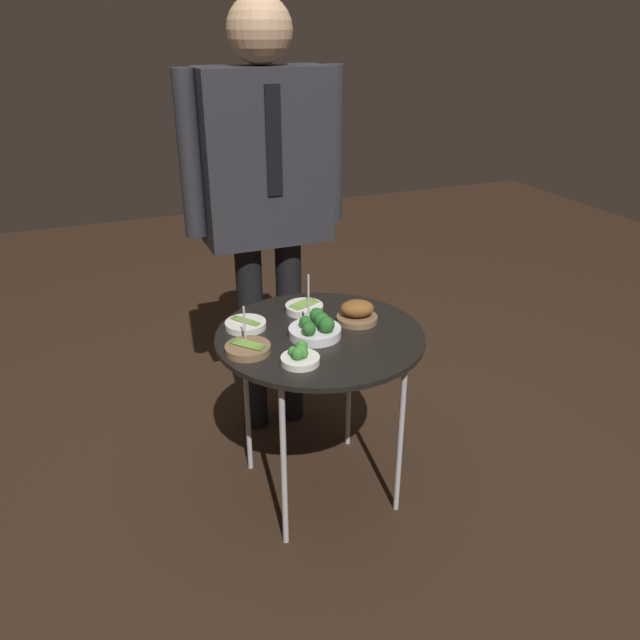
{
  "coord_description": "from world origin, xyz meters",
  "views": [
    {
      "loc": [
        -0.71,
        -1.75,
        1.61
      ],
      "look_at": [
        0.0,
        0.0,
        0.71
      ],
      "focal_mm": 35.0,
      "sensor_mm": 36.0,
      "label": 1
    }
  ],
  "objects_px": {
    "bowl_asparagus_front_right": "(304,308)",
    "waiter_figure": "(265,179)",
    "bowl_asparagus_mid_right": "(246,324)",
    "bowl_broccoli_center": "(300,356)",
    "serving_cart": "(320,344)",
    "bowl_asparagus_far_rim": "(248,348)",
    "bowl_roast_back_left": "(357,313)",
    "bowl_broccoli_near_rim": "(316,328)"
  },
  "relations": [
    {
      "from": "bowl_broccoli_center",
      "to": "bowl_broccoli_near_rim",
      "type": "bearing_deg",
      "value": 52.98
    },
    {
      "from": "bowl_asparagus_mid_right",
      "to": "bowl_asparagus_far_rim",
      "type": "height_order",
      "value": "bowl_asparagus_far_rim"
    },
    {
      "from": "serving_cart",
      "to": "bowl_broccoli_near_rim",
      "type": "distance_m",
      "value": 0.08
    },
    {
      "from": "bowl_asparagus_mid_right",
      "to": "waiter_figure",
      "type": "relative_size",
      "value": 0.08
    },
    {
      "from": "bowl_asparagus_mid_right",
      "to": "bowl_roast_back_left",
      "type": "height_order",
      "value": "bowl_roast_back_left"
    },
    {
      "from": "bowl_asparagus_mid_right",
      "to": "bowl_asparagus_far_rim",
      "type": "distance_m",
      "value": 0.18
    },
    {
      "from": "bowl_asparagus_front_right",
      "to": "bowl_broccoli_near_rim",
      "type": "bearing_deg",
      "value": -100.02
    },
    {
      "from": "bowl_asparagus_far_rim",
      "to": "bowl_broccoli_near_rim",
      "type": "bearing_deg",
      "value": 4.96
    },
    {
      "from": "serving_cart",
      "to": "bowl_roast_back_left",
      "type": "relative_size",
      "value": 4.93
    },
    {
      "from": "bowl_roast_back_left",
      "to": "bowl_broccoli_center",
      "type": "xyz_separation_m",
      "value": [
        -0.29,
        -0.2,
        -0.01
      ]
    },
    {
      "from": "bowl_asparagus_mid_right",
      "to": "waiter_figure",
      "type": "xyz_separation_m",
      "value": [
        0.2,
        0.36,
        0.41
      ]
    },
    {
      "from": "bowl_roast_back_left",
      "to": "waiter_figure",
      "type": "bearing_deg",
      "value": 110.87
    },
    {
      "from": "bowl_broccoli_center",
      "to": "bowl_asparagus_front_right",
      "type": "xyz_separation_m",
      "value": [
        0.15,
        0.35,
        -0.01
      ]
    },
    {
      "from": "bowl_asparagus_mid_right",
      "to": "waiter_figure",
      "type": "bearing_deg",
      "value": 60.83
    },
    {
      "from": "bowl_roast_back_left",
      "to": "bowl_asparagus_front_right",
      "type": "height_order",
      "value": "bowl_asparagus_front_right"
    },
    {
      "from": "bowl_roast_back_left",
      "to": "waiter_figure",
      "type": "distance_m",
      "value": 0.63
    },
    {
      "from": "serving_cart",
      "to": "bowl_asparagus_mid_right",
      "type": "height_order",
      "value": "bowl_asparagus_mid_right"
    },
    {
      "from": "bowl_asparagus_front_right",
      "to": "waiter_figure",
      "type": "bearing_deg",
      "value": 96.13
    },
    {
      "from": "bowl_asparagus_front_right",
      "to": "bowl_asparagus_mid_right",
      "type": "bearing_deg",
      "value": -168.31
    },
    {
      "from": "bowl_roast_back_left",
      "to": "bowl_asparagus_far_rim",
      "type": "height_order",
      "value": "bowl_asparagus_far_rim"
    },
    {
      "from": "bowl_asparagus_mid_right",
      "to": "waiter_figure",
      "type": "height_order",
      "value": "waiter_figure"
    },
    {
      "from": "bowl_broccoli_center",
      "to": "bowl_asparagus_front_right",
      "type": "height_order",
      "value": "bowl_asparagus_front_right"
    },
    {
      "from": "bowl_roast_back_left",
      "to": "waiter_figure",
      "type": "height_order",
      "value": "waiter_figure"
    },
    {
      "from": "bowl_broccoli_near_rim",
      "to": "bowl_asparagus_mid_right",
      "type": "xyz_separation_m",
      "value": [
        -0.2,
        0.15,
        -0.02
      ]
    },
    {
      "from": "bowl_broccoli_center",
      "to": "waiter_figure",
      "type": "xyz_separation_m",
      "value": [
        0.11,
        0.66,
        0.4
      ]
    },
    {
      "from": "bowl_broccoli_center",
      "to": "serving_cart",
      "type": "bearing_deg",
      "value": 51.01
    },
    {
      "from": "serving_cart",
      "to": "bowl_asparagus_far_rim",
      "type": "height_order",
      "value": "bowl_asparagus_far_rim"
    },
    {
      "from": "serving_cart",
      "to": "bowl_broccoli_near_rim",
      "type": "height_order",
      "value": "bowl_broccoli_near_rim"
    },
    {
      "from": "waiter_figure",
      "to": "bowl_asparagus_front_right",
      "type": "bearing_deg",
      "value": -83.87
    },
    {
      "from": "bowl_asparagus_mid_right",
      "to": "bowl_broccoli_center",
      "type": "bearing_deg",
      "value": -73.91
    },
    {
      "from": "waiter_figure",
      "to": "bowl_asparagus_far_rim",
      "type": "bearing_deg",
      "value": -114.51
    },
    {
      "from": "serving_cart",
      "to": "bowl_broccoli_center",
      "type": "distance_m",
      "value": 0.22
    },
    {
      "from": "bowl_asparagus_front_right",
      "to": "waiter_figure",
      "type": "relative_size",
      "value": 0.08
    },
    {
      "from": "bowl_broccoli_near_rim",
      "to": "bowl_roast_back_left",
      "type": "bearing_deg",
      "value": 17.07
    },
    {
      "from": "bowl_roast_back_left",
      "to": "bowl_broccoli_center",
      "type": "bearing_deg",
      "value": -144.97
    },
    {
      "from": "bowl_asparagus_front_right",
      "to": "bowl_broccoli_center",
      "type": "bearing_deg",
      "value": -112.83
    },
    {
      "from": "serving_cart",
      "to": "bowl_roast_back_left",
      "type": "distance_m",
      "value": 0.18
    },
    {
      "from": "serving_cart",
      "to": "bowl_asparagus_far_rim",
      "type": "xyz_separation_m",
      "value": [
        -0.26,
        -0.04,
        0.06
      ]
    },
    {
      "from": "serving_cart",
      "to": "bowl_broccoli_center",
      "type": "relative_size",
      "value": 5.85
    },
    {
      "from": "serving_cart",
      "to": "bowl_asparagus_front_right",
      "type": "relative_size",
      "value": 5.17
    },
    {
      "from": "waiter_figure",
      "to": "bowl_roast_back_left",
      "type": "bearing_deg",
      "value": -69.13
    },
    {
      "from": "bowl_broccoli_near_rim",
      "to": "bowl_broccoli_center",
      "type": "relative_size",
      "value": 1.45
    }
  ]
}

